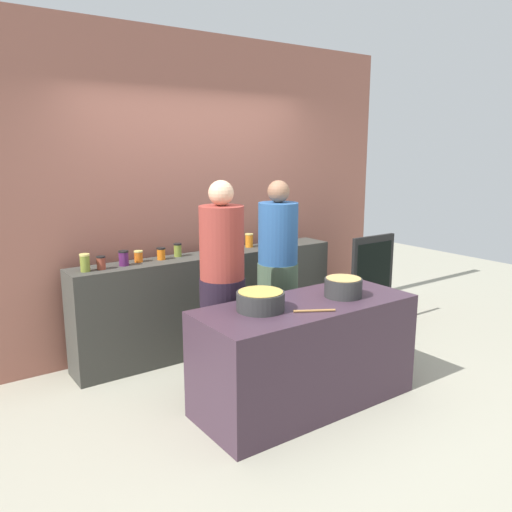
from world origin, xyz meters
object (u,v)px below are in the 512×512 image
object	(u,v)px
preserve_jar_5	(178,250)
cook_with_tongs	(223,298)
preserve_jar_8	(275,238)
cook_in_cap	(278,280)
preserve_jar_3	(138,256)
preserve_jar_0	(85,263)
preserve_jar_2	(124,258)
cooking_pot_left	(261,301)
chalkboard_sign	(372,282)
preserve_jar_1	(101,263)
preserve_jar_6	(219,244)
preserve_jar_7	(249,240)
cooking_pot_center	(343,287)
preserve_jar_4	(161,254)
wooden_spoon	(314,311)

from	to	relation	value
preserve_jar_5	cook_with_tongs	bearing A→B (deg)	-94.39
preserve_jar_5	preserve_jar_8	size ratio (longest dim) A/B	0.90
cook_in_cap	preserve_jar_3	bearing A→B (deg)	150.75
preserve_jar_0	preserve_jar_8	distance (m)	1.99
preserve_jar_2	cooking_pot_left	size ratio (longest dim) A/B	0.38
cook_in_cap	chalkboard_sign	size ratio (longest dim) A/B	1.62
preserve_jar_5	chalkboard_sign	world-z (taller)	preserve_jar_5
preserve_jar_3	cook_in_cap	bearing A→B (deg)	-29.25
preserve_jar_0	chalkboard_sign	distance (m)	2.97
preserve_jar_1	cook_with_tongs	size ratio (longest dim) A/B	0.07
preserve_jar_6	preserve_jar_7	size ratio (longest dim) A/B	1.05
preserve_jar_7	preserve_jar_3	bearing A→B (deg)	-179.46
preserve_jar_5	preserve_jar_7	bearing A→B (deg)	-0.21
preserve_jar_5	cooking_pot_left	distance (m)	1.42
preserve_jar_6	cooking_pot_center	distance (m)	1.49
chalkboard_sign	preserve_jar_3	bearing A→B (deg)	166.27
preserve_jar_3	preserve_jar_0	bearing A→B (deg)	-170.43
preserve_jar_0	preserve_jar_5	distance (m)	0.89
preserve_jar_3	preserve_jar_4	bearing A→B (deg)	-5.84
preserve_jar_0	cook_with_tongs	xyz separation A→B (m)	(0.82, -0.80, -0.25)
cooking_pot_center	cooking_pot_left	bearing A→B (deg)	172.74
cooking_pot_center	preserve_jar_2	bearing A→B (deg)	130.13
preserve_jar_0	preserve_jar_4	xyz separation A→B (m)	(0.70, 0.06, -0.02)
preserve_jar_3	preserve_jar_1	bearing A→B (deg)	-166.93
cooking_pot_left	cook_in_cap	world-z (taller)	cook_in_cap
preserve_jar_1	cooking_pot_left	world-z (taller)	preserve_jar_1
cook_with_tongs	preserve_jar_2	bearing A→B (deg)	120.14
preserve_jar_5	preserve_jar_6	distance (m)	0.43
preserve_jar_1	preserve_jar_6	size ratio (longest dim) A/B	0.77
preserve_jar_1	cooking_pot_left	bearing A→B (deg)	-62.27
preserve_jar_3	cooking_pot_left	size ratio (longest dim) A/B	0.30
preserve_jar_4	preserve_jar_7	xyz separation A→B (m)	(0.99, 0.03, 0.01)
preserve_jar_2	preserve_jar_1	bearing A→B (deg)	-173.03
preserve_jar_1	chalkboard_sign	bearing A→B (deg)	-10.27
preserve_jar_3	preserve_jar_8	world-z (taller)	preserve_jar_8
preserve_jar_3	preserve_jar_5	size ratio (longest dim) A/B	0.82
preserve_jar_8	cooking_pot_center	distance (m)	1.53
preserve_jar_2	cooking_pot_center	world-z (taller)	preserve_jar_2
preserve_jar_3	cooking_pot_center	size ratio (longest dim) A/B	0.35
cooking_pot_center	chalkboard_sign	bearing A→B (deg)	34.06
preserve_jar_1	preserve_jar_5	size ratio (longest dim) A/B	0.90
cook_with_tongs	preserve_jar_3	bearing A→B (deg)	109.98
preserve_jar_3	chalkboard_sign	bearing A→B (deg)	-13.73
preserve_jar_2	cooking_pot_left	world-z (taller)	preserve_jar_2
preserve_jar_3	cooking_pot_left	distance (m)	1.44
preserve_jar_2	preserve_jar_7	xyz separation A→B (m)	(1.35, 0.07, 0.00)
preserve_jar_2	cooking_pot_left	xyz separation A→B (m)	(0.48, -1.34, -0.13)
wooden_spoon	preserve_jar_6	bearing A→B (deg)	82.56
preserve_jar_2	chalkboard_sign	xyz separation A→B (m)	(2.55, -0.52, -0.49)
preserve_jar_4	wooden_spoon	bearing A→B (deg)	-76.10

